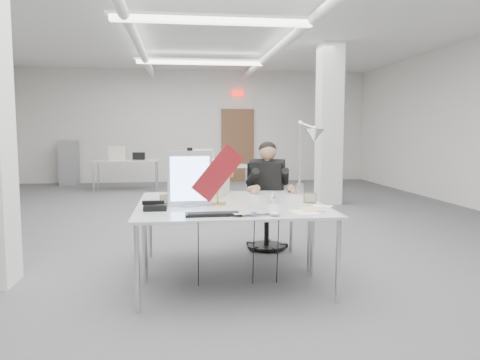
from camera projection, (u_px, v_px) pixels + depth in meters
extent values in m
cube|color=#4F4F52|center=(215.00, 234.00, 6.76)|extent=(10.00, 14.00, 0.02)
cube|color=white|center=(213.00, 4.00, 6.42)|extent=(10.00, 14.00, 0.02)
cube|color=silver|center=(196.00, 126.00, 13.50)|extent=(10.00, 0.02, 3.20)
cube|color=white|center=(329.00, 124.00, 9.37)|extent=(0.45, 0.45, 3.20)
cube|color=brown|center=(238.00, 145.00, 13.64)|extent=(0.95, 0.08, 2.10)
cube|color=red|center=(238.00, 93.00, 13.45)|extent=(0.32, 0.06, 0.16)
cylinder|color=silver|center=(124.00, 15.00, 6.29)|extent=(0.16, 13.60, 0.16)
cylinder|color=silver|center=(312.00, 21.00, 6.62)|extent=(0.16, 13.60, 0.16)
cube|color=white|center=(213.00, 21.00, 6.44)|extent=(2.80, 0.14, 0.08)
cube|color=white|center=(200.00, 63.00, 10.39)|extent=(2.80, 0.14, 0.08)
cube|color=silver|center=(235.00, 212.00, 4.21)|extent=(1.80, 0.90, 0.02)
cube|color=silver|center=(225.00, 198.00, 5.10)|extent=(1.80, 0.90, 0.02)
cube|color=silver|center=(213.00, 166.00, 9.66)|extent=(1.60, 0.80, 0.02)
cube|color=silver|center=(126.00, 160.00, 11.58)|extent=(1.60, 0.80, 0.02)
cube|color=gray|center=(69.00, 163.00, 12.80)|extent=(0.45, 0.55, 1.20)
cube|color=silver|center=(190.00, 179.00, 4.43)|extent=(0.43, 0.07, 0.53)
cube|color=maroon|center=(218.00, 173.00, 4.43)|extent=(0.51, 0.07, 0.55)
cube|color=black|center=(213.00, 214.00, 3.95)|extent=(0.48, 0.17, 0.02)
imported|color=silver|center=(254.00, 214.00, 3.93)|extent=(0.39, 0.30, 0.03)
ellipsoid|color=#AFAFB4|center=(275.00, 214.00, 3.92)|extent=(0.11, 0.09, 0.04)
cube|color=black|center=(155.00, 207.00, 4.23)|extent=(0.21, 0.19, 0.05)
cube|color=#B07A4B|center=(167.00, 200.00, 4.48)|extent=(0.14, 0.08, 0.11)
cube|color=#93663F|center=(310.00, 198.00, 4.64)|extent=(0.13, 0.07, 0.10)
cylinder|color=#B4B5B9|center=(274.00, 198.00, 4.65)|extent=(0.12, 0.06, 0.11)
cube|color=white|center=(305.00, 212.00, 4.09)|extent=(0.24, 0.31, 0.01)
cube|color=tan|center=(310.00, 210.00, 4.23)|extent=(0.20, 0.27, 0.01)
cube|color=white|center=(322.00, 206.00, 4.43)|extent=(0.22, 0.21, 0.01)
cube|color=beige|center=(207.00, 178.00, 5.16)|extent=(0.53, 0.51, 0.40)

